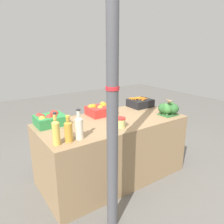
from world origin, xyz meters
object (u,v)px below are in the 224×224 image
at_px(apple_crate, 50,119).
at_px(sparrow_bird, 169,101).
at_px(pickle_jar, 120,122).
at_px(carrot_crate, 140,102).
at_px(broccoli_pile, 168,109).
at_px(juice_bottle_cloudy, 79,127).
at_px(juice_bottle_amber, 68,131).
at_px(support_pole, 112,103).
at_px(orange_crate, 100,110).
at_px(juice_bottle_golden, 56,131).

relative_size(apple_crate, sparrow_bird, 2.36).
height_order(pickle_jar, sparrow_bird, sparrow_bird).
distance_m(carrot_crate, broccoli_pile, 0.49).
relative_size(juice_bottle_cloudy, sparrow_bird, 2.20).
xyz_separation_m(juice_bottle_amber, sparrow_bird, (1.35, 0.01, 0.08)).
relative_size(carrot_crate, sparrow_bird, 2.36).
xyz_separation_m(support_pole, juice_bottle_amber, (-0.22, 0.38, -0.31)).
relative_size(support_pole, apple_crate, 7.40).
xyz_separation_m(apple_crate, carrot_crate, (1.33, -0.00, -0.01)).
height_order(apple_crate, pickle_jar, apple_crate).
bearing_deg(apple_crate, sparrow_bird, -21.11).
bearing_deg(sparrow_bird, support_pole, -53.73).
bearing_deg(orange_crate, juice_bottle_golden, -145.73).
bearing_deg(broccoli_pile, support_pole, -159.89).
xyz_separation_m(carrot_crate, sparrow_bird, (0.02, -0.52, 0.12)).
bearing_deg(juice_bottle_cloudy, pickle_jar, 3.27).
relative_size(juice_bottle_cloudy, pickle_jar, 2.54).
distance_m(carrot_crate, juice_bottle_amber, 1.44).
distance_m(orange_crate, sparrow_bird, 0.87).
relative_size(juice_bottle_golden, juice_bottle_amber, 1.20).
distance_m(orange_crate, juice_bottle_amber, 0.86).
bearing_deg(broccoli_pile, juice_bottle_golden, -178.51).
distance_m(support_pole, orange_crate, 1.08).
bearing_deg(broccoli_pile, pickle_jar, -179.25).
distance_m(carrot_crate, sparrow_bird, 0.53).
height_order(apple_crate, juice_bottle_cloudy, juice_bottle_cloudy).
height_order(apple_crate, broccoli_pile, broccoli_pile).
distance_m(juice_bottle_amber, juice_bottle_cloudy, 0.11).
relative_size(juice_bottle_golden, sparrow_bird, 2.26).
height_order(carrot_crate, sparrow_bird, sparrow_bird).
bearing_deg(pickle_jar, juice_bottle_cloudy, -176.73).
bearing_deg(carrot_crate, juice_bottle_golden, -160.04).
bearing_deg(support_pole, juice_bottle_golden, 130.91).
xyz_separation_m(support_pole, juice_bottle_cloudy, (-0.11, 0.38, -0.30)).
bearing_deg(broccoli_pile, apple_crate, 160.07).
distance_m(orange_crate, carrot_crate, 0.67).
height_order(juice_bottle_amber, sparrow_bird, juice_bottle_amber).
height_order(support_pole, pickle_jar, support_pole).
relative_size(support_pole, juice_bottle_cloudy, 7.95).
relative_size(orange_crate, broccoli_pile, 1.38).
bearing_deg(sparrow_bird, orange_crate, -110.11).
bearing_deg(juice_bottle_golden, pickle_jar, 2.27).
bearing_deg(sparrow_bird, juice_bottle_amber, -72.43).
distance_m(broccoli_pile, juice_bottle_cloudy, 1.27).
xyz_separation_m(apple_crate, juice_bottle_cloudy, (0.09, -0.53, 0.05)).
bearing_deg(juice_bottle_amber, apple_crate, 88.60).
height_order(orange_crate, sparrow_bird, sparrow_bird).
height_order(orange_crate, broccoli_pile, broccoli_pile).
bearing_deg(broccoli_pile, sparrow_bird, -123.61).
distance_m(apple_crate, broccoli_pile, 1.45).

